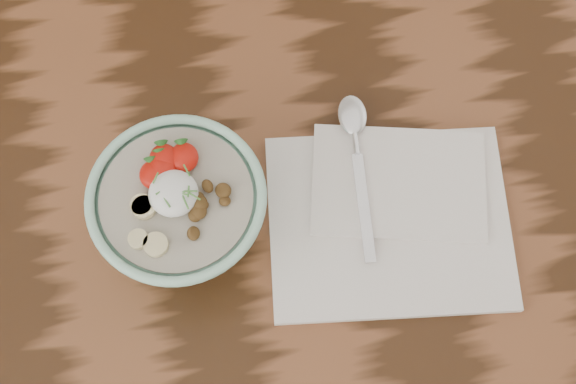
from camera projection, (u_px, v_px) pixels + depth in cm
name	position (u px, v px, depth cm)	size (l,w,h in cm)	color
table	(204.00, 256.00, 94.01)	(160.00, 90.00, 75.00)	#341D0D
breakfast_bowl	(180.00, 209.00, 79.91)	(17.51, 17.51, 11.67)	#A1D9BD
napkin	(391.00, 214.00, 85.33)	(28.08, 24.32, 1.57)	white
spoon	(355.00, 137.00, 86.96)	(4.28, 19.27, 1.00)	silver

